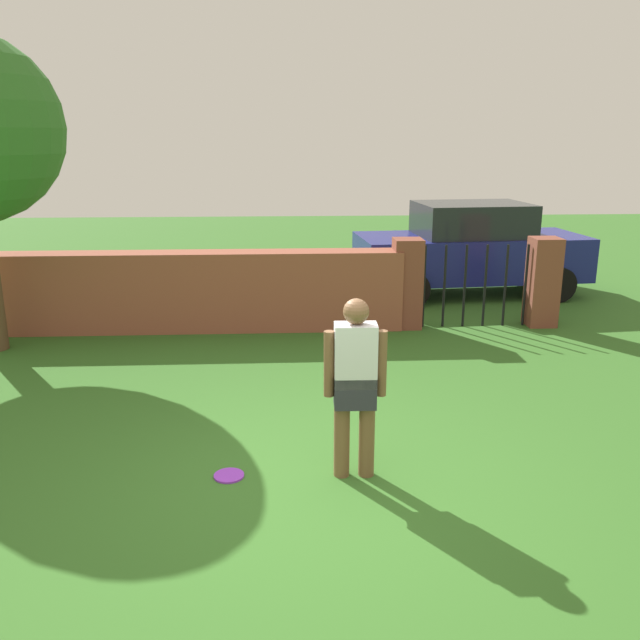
% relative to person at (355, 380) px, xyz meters
% --- Properties ---
extents(ground_plane, '(40.00, 40.00, 0.00)m').
position_rel_person_xyz_m(ground_plane, '(-0.44, -0.21, -0.90)').
color(ground_plane, '#336623').
extents(brick_wall, '(6.28, 0.50, 1.23)m').
position_rel_person_xyz_m(brick_wall, '(-1.94, 4.71, -0.28)').
color(brick_wall, brown).
rests_on(brick_wall, ground).
extents(person, '(0.54, 0.23, 1.62)m').
position_rel_person_xyz_m(person, '(0.00, 0.00, 0.00)').
color(person, brown).
rests_on(person, ground).
extents(fence_gate, '(2.59, 0.44, 1.40)m').
position_rel_person_xyz_m(fence_gate, '(2.38, 4.71, -0.20)').
color(fence_gate, brown).
rests_on(fence_gate, ground).
extents(car, '(4.34, 2.22, 1.72)m').
position_rel_person_xyz_m(car, '(2.90, 6.93, -0.04)').
color(car, navy).
rests_on(car, ground).
extents(frisbee_purple, '(0.27, 0.27, 0.02)m').
position_rel_person_xyz_m(frisbee_purple, '(-1.11, 0.02, -0.89)').
color(frisbee_purple, purple).
rests_on(frisbee_purple, ground).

